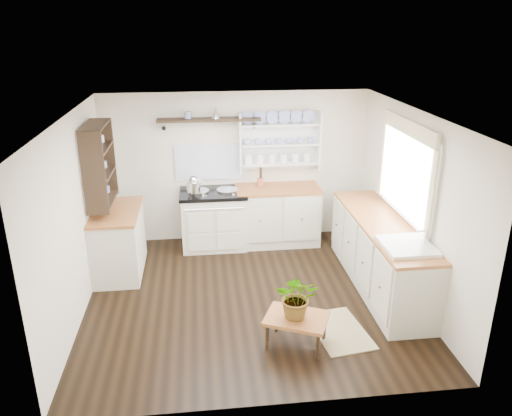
{
  "coord_description": "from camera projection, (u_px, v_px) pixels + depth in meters",
  "views": [
    {
      "loc": [
        -0.56,
        -5.46,
        3.29
      ],
      "look_at": [
        0.11,
        0.25,
        1.1
      ],
      "focal_mm": 35.0,
      "sensor_mm": 36.0,
      "label": 1
    }
  ],
  "objects": [
    {
      "name": "floor_rug",
      "position": [
        339.0,
        331.0,
        5.6
      ],
      "size": [
        0.67,
        0.92,
        0.02
      ],
      "primitive_type": "cube",
      "rotation": [
        0.0,
        0.0,
        0.14
      ],
      "color": "olive",
      "rests_on": "floor"
    },
    {
      "name": "ceiling",
      "position": [
        249.0,
        115.0,
        5.48
      ],
      "size": [
        4.0,
        3.8,
        0.01
      ],
      "primitive_type": "cube",
      "color": "white",
      "rests_on": "wall_back"
    },
    {
      "name": "center_table",
      "position": [
        296.0,
        320.0,
        5.27
      ],
      "size": [
        0.77,
        0.68,
        0.35
      ],
      "rotation": [
        0.0,
        0.0,
        -0.43
      ],
      "color": "brown",
      "rests_on": "floor"
    },
    {
      "name": "utensil_crock",
      "position": [
        260.0,
        182.0,
        7.55
      ],
      "size": [
        0.1,
        0.1,
        0.12
      ],
      "primitive_type": "cylinder",
      "color": "#AC533F",
      "rests_on": "back_cabinets"
    },
    {
      "name": "floor",
      "position": [
        250.0,
        297.0,
        6.3
      ],
      "size": [
        4.0,
        3.8,
        0.01
      ],
      "primitive_type": "cube",
      "color": "black",
      "rests_on": "ground"
    },
    {
      "name": "wall_back",
      "position": [
        236.0,
        167.0,
        7.65
      ],
      "size": [
        4.0,
        0.02,
        2.3
      ],
      "primitive_type": "cube",
      "color": "silver",
      "rests_on": "ground"
    },
    {
      "name": "left_shelving",
      "position": [
        99.0,
        164.0,
        6.38
      ],
      "size": [
        0.28,
        0.8,
        1.05
      ],
      "primitive_type": "cube",
      "color": "black",
      "rests_on": "wall_left"
    },
    {
      "name": "kettle",
      "position": [
        193.0,
        184.0,
        7.2
      ],
      "size": [
        0.2,
        0.2,
        0.24
      ],
      "primitive_type": null,
      "color": "silver",
      "rests_on": "aga_cooker"
    },
    {
      "name": "wall_right",
      "position": [
        412.0,
        205.0,
        6.1
      ],
      "size": [
        0.02,
        3.8,
        2.3
      ],
      "primitive_type": "cube",
      "color": "silver",
      "rests_on": "ground"
    },
    {
      "name": "high_shelf",
      "position": [
        209.0,
        120.0,
        7.22
      ],
      "size": [
        1.5,
        0.29,
        0.16
      ],
      "color": "black",
      "rests_on": "wall_back"
    },
    {
      "name": "potted_plant",
      "position": [
        297.0,
        297.0,
        5.16
      ],
      "size": [
        0.51,
        0.47,
        0.49
      ],
      "primitive_type": "imported",
      "rotation": [
        0.0,
        0.0,
        -0.23
      ],
      "color": "#3F7233",
      "rests_on": "center_table"
    },
    {
      "name": "window",
      "position": [
        406.0,
        169.0,
        6.09
      ],
      "size": [
        0.08,
        1.55,
        1.22
      ],
      "color": "white",
      "rests_on": "wall_right"
    },
    {
      "name": "plate_rack",
      "position": [
        279.0,
        141.0,
        7.54
      ],
      "size": [
        1.2,
        0.22,
        0.9
      ],
      "color": "white",
      "rests_on": "wall_back"
    },
    {
      "name": "right_cabinets",
      "position": [
        380.0,
        253.0,
        6.41
      ],
      "size": [
        0.62,
        2.43,
        0.9
      ],
      "color": "beige",
      "rests_on": "floor"
    },
    {
      "name": "aga_cooker",
      "position": [
        214.0,
        219.0,
        7.55
      ],
      "size": [
        0.99,
        0.69,
        0.91
      ],
      "color": "silver",
      "rests_on": "floor"
    },
    {
      "name": "belfast_sink",
      "position": [
        406.0,
        255.0,
        5.59
      ],
      "size": [
        0.55,
        0.6,
        0.45
      ],
      "color": "white",
      "rests_on": "right_cabinets"
    },
    {
      "name": "wall_left",
      "position": [
        75.0,
        219.0,
        5.67
      ],
      "size": [
        0.02,
        3.8,
        2.3
      ],
      "primitive_type": "cube",
      "color": "silver",
      "rests_on": "ground"
    },
    {
      "name": "left_cabinets",
      "position": [
        119.0,
        241.0,
        6.78
      ],
      "size": [
        0.62,
        1.13,
        0.9
      ],
      "color": "beige",
      "rests_on": "floor"
    },
    {
      "name": "back_cabinets",
      "position": [
        277.0,
        215.0,
        7.68
      ],
      "size": [
        1.27,
        0.63,
        0.9
      ],
      "color": "beige",
      "rests_on": "floor"
    }
  ]
}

